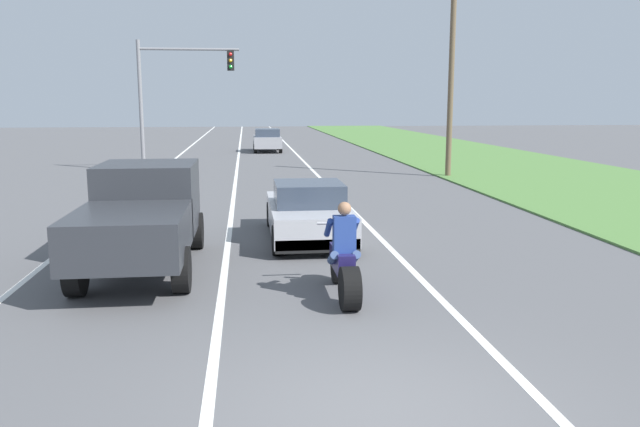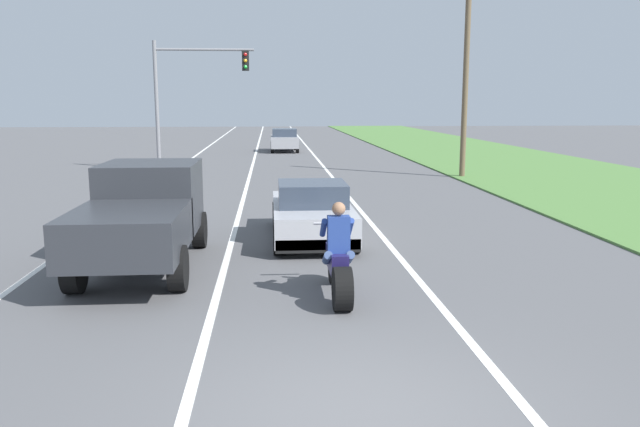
# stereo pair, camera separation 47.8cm
# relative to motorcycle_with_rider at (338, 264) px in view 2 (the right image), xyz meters

# --- Properties ---
(ground_plane) EXTENTS (160.00, 160.00, 0.00)m
(ground_plane) POSITION_rel_motorcycle_with_rider_xyz_m (-0.22, -4.02, -0.59)
(ground_plane) COLOR #565659
(lane_stripe_left_solid) EXTENTS (0.14, 120.00, 0.01)m
(lane_stripe_left_solid) POSITION_rel_motorcycle_with_rider_xyz_m (-5.62, 15.98, -0.59)
(lane_stripe_left_solid) COLOR white
(lane_stripe_left_solid) RESTS_ON ground
(lane_stripe_right_solid) EXTENTS (0.14, 120.00, 0.01)m
(lane_stripe_right_solid) POSITION_rel_motorcycle_with_rider_xyz_m (1.58, 15.98, -0.59)
(lane_stripe_right_solid) COLOR white
(lane_stripe_right_solid) RESTS_ON ground
(lane_stripe_centre_dashed) EXTENTS (0.14, 120.00, 0.01)m
(lane_stripe_centre_dashed) POSITION_rel_motorcycle_with_rider_xyz_m (-2.02, 15.98, -0.59)
(lane_stripe_centre_dashed) COLOR white
(lane_stripe_centre_dashed) RESTS_ON ground
(grass_verge_right) EXTENTS (10.00, 120.00, 0.06)m
(grass_verge_right) POSITION_rel_motorcycle_with_rider_xyz_m (11.70, 15.98, -0.56)
(grass_verge_right) COLOR #517F3D
(grass_verge_right) RESTS_ON ground
(motorcycle_with_rider) EXTENTS (0.70, 2.21, 1.62)m
(motorcycle_with_rider) POSITION_rel_motorcycle_with_rider_xyz_m (0.00, 0.00, 0.00)
(motorcycle_with_rider) COLOR black
(motorcycle_with_rider) RESTS_ON ground
(sports_car_silver) EXTENTS (1.84, 4.30, 1.37)m
(sports_car_silver) POSITION_rel_motorcycle_with_rider_xyz_m (-0.13, 4.70, 0.04)
(sports_car_silver) COLOR #B7B7BC
(sports_car_silver) RESTS_ON ground
(pickup_truck_left_lane_dark_grey) EXTENTS (2.02, 4.80, 1.98)m
(pickup_truck_left_lane_dark_grey) POSITION_rel_motorcycle_with_rider_xyz_m (-3.56, 2.28, 0.51)
(pickup_truck_left_lane_dark_grey) COLOR #2D3035
(pickup_truck_left_lane_dark_grey) RESTS_ON ground
(traffic_light_mast_near) EXTENTS (4.64, 0.34, 6.00)m
(traffic_light_mast_near) POSITION_rel_motorcycle_with_rider_xyz_m (-4.91, 20.42, 3.41)
(traffic_light_mast_near) COLOR gray
(traffic_light_mast_near) RESTS_ON ground
(utility_pole_roadside) EXTENTS (0.24, 0.24, 8.46)m
(utility_pole_roadside) POSITION_rel_motorcycle_with_rider_xyz_m (7.17, 16.72, 3.64)
(utility_pole_roadside) COLOR brown
(utility_pole_roadside) RESTS_ON ground
(distant_car_far_ahead) EXTENTS (1.80, 4.00, 1.50)m
(distant_car_far_ahead) POSITION_rel_motorcycle_with_rider_xyz_m (-0.17, 31.97, 0.18)
(distant_car_far_ahead) COLOR #99999E
(distant_car_far_ahead) RESTS_ON ground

